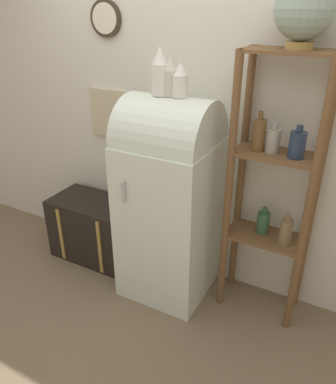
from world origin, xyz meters
name	(u,v)px	position (x,y,z in m)	size (l,w,h in m)	color
ground_plane	(154,303)	(0.00, 0.00, 0.00)	(12.00, 12.00, 0.00)	#7A664C
wall_back	(190,110)	(0.00, 0.57, 1.35)	(7.00, 0.09, 2.70)	silver
refrigerator	(169,197)	(0.00, 0.25, 0.79)	(0.62, 0.63, 1.52)	silver
suitcase_trunk	(96,229)	(-0.75, 0.30, 0.27)	(0.75, 0.43, 0.54)	black
shelf_unit	(274,181)	(0.69, 0.38, 1.02)	(0.55, 0.31, 1.82)	brown
globe	(305,10)	(0.72, 0.38, 2.01)	(0.32, 0.32, 0.36)	#AD8942
vase_left	(160,73)	(-0.06, 0.24, 1.65)	(0.11, 0.11, 0.29)	white
vase_center	(170,78)	(0.00, 0.26, 1.63)	(0.10, 0.10, 0.24)	beige
vase_right	(180,81)	(0.07, 0.25, 1.61)	(0.10, 0.10, 0.21)	white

